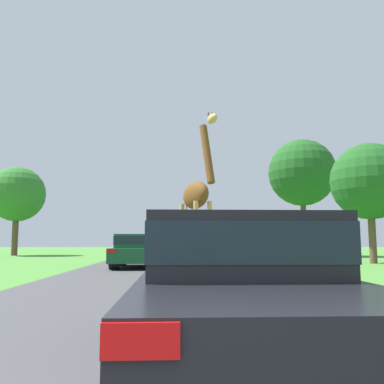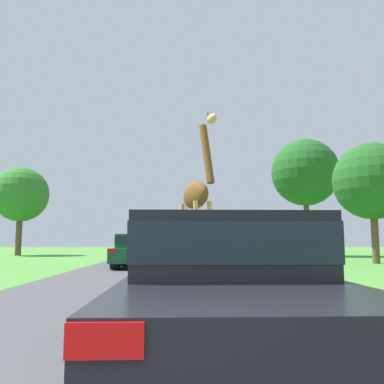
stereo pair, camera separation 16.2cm
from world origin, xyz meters
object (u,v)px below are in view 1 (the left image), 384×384
(car_lead_maroon, at_px, (233,285))
(tree_left_edge, at_px, (302,173))
(car_queue_right, at_px, (136,250))
(car_far_ahead, at_px, (199,247))
(tree_right_cluster, at_px, (369,182))
(giraffe_near_road, at_px, (197,198))
(sign_post, at_px, (266,242))
(car_queue_left, at_px, (208,249))
(tree_centre_back, at_px, (17,194))

(car_lead_maroon, relative_size, tree_left_edge, 0.51)
(car_queue_right, xyz_separation_m, car_far_ahead, (3.48, 10.61, 0.00))
(tree_right_cluster, bearing_deg, car_far_ahead, 137.47)
(giraffe_near_road, bearing_deg, sign_post, -140.47)
(car_queue_left, xyz_separation_m, car_far_ahead, (-0.13, 6.43, 0.05))
(car_queue_right, distance_m, tree_centre_back, 19.59)
(car_far_ahead, distance_m, tree_right_cluster, 12.38)
(tree_left_edge, height_order, sign_post, tree_left_edge)
(giraffe_near_road, relative_size, car_lead_maroon, 1.13)
(giraffe_near_road, xyz_separation_m, sign_post, (3.68, 5.85, -1.51))
(car_queue_right, bearing_deg, tree_right_cluster, 12.01)
(car_queue_left, relative_size, tree_centre_back, 0.56)
(car_lead_maroon, bearing_deg, sign_post, 75.88)
(giraffe_near_road, height_order, car_far_ahead, giraffe_near_road)
(car_queue_right, xyz_separation_m, tree_right_cluster, (12.21, 2.60, 3.57))
(sign_post, bearing_deg, giraffe_near_road, -122.13)
(car_queue_left, xyz_separation_m, sign_post, (2.52, -3.31, 0.37))
(car_queue_right, height_order, sign_post, sign_post)
(giraffe_near_road, xyz_separation_m, car_queue_right, (-2.45, 4.98, -1.83))
(car_far_ahead, height_order, tree_left_edge, tree_left_edge)
(car_queue_right, xyz_separation_m, tree_centre_back, (-11.27, 15.45, 4.23))
(giraffe_near_road, bearing_deg, tree_right_cluster, -160.50)
(car_far_ahead, distance_m, tree_left_edge, 10.52)
(car_lead_maroon, distance_m, car_far_ahead, 25.17)
(car_lead_maroon, height_order, tree_left_edge, tree_left_edge)
(giraffe_near_road, height_order, tree_centre_back, tree_centre_back)
(tree_left_edge, bearing_deg, car_far_ahead, -164.22)
(car_far_ahead, relative_size, tree_centre_back, 0.57)
(tree_left_edge, height_order, tree_right_cluster, tree_left_edge)
(tree_left_edge, relative_size, tree_right_cluster, 1.44)
(car_queue_right, xyz_separation_m, car_queue_left, (3.61, 4.18, -0.04))
(car_far_ahead, bearing_deg, tree_left_edge, 15.78)
(tree_left_edge, bearing_deg, car_queue_left, -133.34)
(giraffe_near_road, distance_m, tree_left_edge, 20.70)
(tree_left_edge, bearing_deg, sign_post, -115.57)
(tree_left_edge, bearing_deg, tree_right_cluster, -88.46)
(sign_post, bearing_deg, car_queue_right, -171.91)
(tree_left_edge, relative_size, tree_centre_back, 1.27)
(giraffe_near_road, bearing_deg, car_lead_maroon, 70.46)
(tree_left_edge, distance_m, tree_right_cluster, 10.64)
(car_queue_left, height_order, tree_left_edge, tree_left_edge)
(car_queue_right, xyz_separation_m, sign_post, (6.13, 0.87, 0.32))
(tree_centre_back, bearing_deg, car_queue_right, -53.89)
(tree_centre_back, relative_size, tree_right_cluster, 1.14)
(giraffe_near_road, relative_size, car_queue_left, 1.28)
(tree_right_cluster, distance_m, sign_post, 7.11)
(car_lead_maroon, xyz_separation_m, car_far_ahead, (1.23, 25.15, 0.03))
(car_lead_maroon, height_order, car_queue_left, car_lead_maroon)
(car_far_ahead, xyz_separation_m, tree_left_edge, (8.45, 2.39, 5.80))
(sign_post, bearing_deg, car_queue_left, 127.29)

